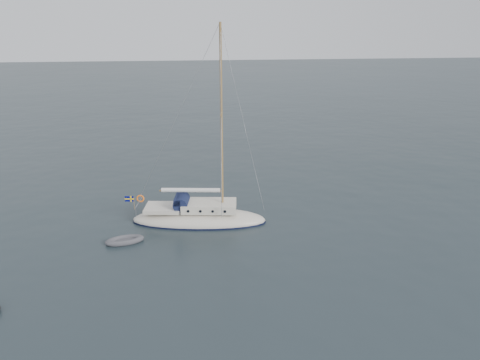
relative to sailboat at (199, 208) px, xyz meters
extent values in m
plane|color=black|center=(1.93, -2.06, -1.06)|extent=(300.00, 300.00, 0.00)
ellipsoid|color=beige|center=(0.00, 0.00, -0.90)|extent=(9.32, 2.90, 1.55)
cube|color=silver|center=(0.72, 0.00, 0.16)|extent=(3.73, 1.97, 0.57)
cube|color=beige|center=(-2.49, 0.00, 0.00)|extent=(2.49, 1.97, 0.26)
cylinder|color=#131A3A|center=(-1.19, 0.00, 0.45)|extent=(0.99, 1.71, 0.99)
cube|color=#131A3A|center=(-1.40, 0.00, 0.66)|extent=(0.47, 1.71, 0.41)
cylinder|color=olive|center=(1.65, 0.00, 6.09)|extent=(0.16, 0.16, 12.43)
cylinder|color=olive|center=(1.65, 0.00, 6.71)|extent=(0.05, 2.28, 0.05)
cylinder|color=olive|center=(-0.52, 0.00, 1.27)|extent=(4.35, 0.10, 0.10)
cylinder|color=silver|center=(-0.52, 0.00, 1.32)|extent=(4.05, 0.29, 0.29)
cylinder|color=gray|center=(-4.15, 0.00, 0.44)|extent=(0.04, 2.28, 0.04)
torus|color=orange|center=(-4.20, 0.62, 0.44)|extent=(0.56, 0.10, 0.56)
cylinder|color=olive|center=(-4.51, 0.00, 0.34)|extent=(0.03, 0.03, 0.93)
cube|color=#050C5F|center=(-4.82, 0.00, 0.65)|extent=(0.62, 0.02, 0.39)
cube|color=yellow|center=(-4.82, 0.00, 0.65)|extent=(0.64, 0.03, 0.09)
cube|color=yellow|center=(-4.71, 0.00, 0.65)|extent=(0.09, 0.03, 0.41)
cylinder|color=black|center=(-0.62, 0.99, 0.16)|extent=(0.19, 0.06, 0.19)
cylinder|color=black|center=(-0.62, -0.99, 0.16)|extent=(0.19, 0.06, 0.19)
cylinder|color=black|center=(0.20, 0.99, 0.16)|extent=(0.19, 0.06, 0.19)
cylinder|color=black|center=(0.20, -0.99, 0.16)|extent=(0.19, 0.06, 0.19)
cylinder|color=black|center=(1.03, 0.99, 0.16)|extent=(0.19, 0.06, 0.19)
cylinder|color=black|center=(1.03, -0.99, 0.16)|extent=(0.19, 0.06, 0.19)
cylinder|color=black|center=(1.86, 0.99, 0.16)|extent=(0.19, 0.06, 0.19)
cylinder|color=black|center=(1.86, -0.99, 0.16)|extent=(0.19, 0.06, 0.19)
cube|color=#47474C|center=(-4.87, -2.64, -0.95)|extent=(1.49, 0.61, 0.09)
camera|label=1|loc=(-1.10, -30.31, 12.27)|focal=35.00mm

